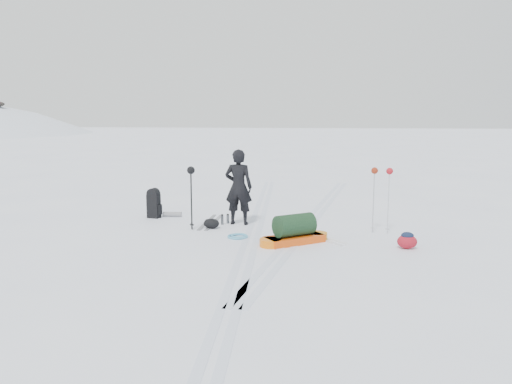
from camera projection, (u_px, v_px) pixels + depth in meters
The scene contains 13 objects.
ground at pixel (254, 231), 12.05m from camera, with size 200.00×200.00×0.00m, color white.
ski_tracks at pixel (282, 224), 12.82m from camera, with size 3.38×17.97×0.01m.
skier at pixel (239, 187), 12.68m from camera, with size 0.70×0.46×1.93m, color black.
pulk_sled at pixel (294, 232), 10.90m from camera, with size 1.63×1.39×0.64m.
expedition_rucksack at pixel (156, 204), 13.59m from camera, with size 0.89×0.43×0.82m.
ski_poles_black at pixel (191, 178), 12.07m from camera, with size 0.19×0.21×1.55m.
ski_poles_silver at pixel (382, 178), 11.66m from camera, with size 0.49×0.23×1.57m.
touring_skis_grey at pixel (211, 222), 13.03m from camera, with size 0.30×1.91×0.07m.
touring_skis_white at pixel (315, 236), 11.51m from camera, with size 1.55×1.62×0.07m.
rope_coil at pixel (238, 236), 11.43m from camera, with size 0.53×0.53×0.06m.
small_daypack at pixel (407, 241), 10.45m from camera, with size 0.49×0.42×0.35m.
thermos_pair at pixel (225, 219), 12.82m from camera, with size 0.19×0.25×0.27m.
stuff_sack at pixel (211, 223), 12.33m from camera, with size 0.45×0.37×0.24m.
Camera 1 is at (1.68, -11.65, 2.77)m, focal length 35.00 mm.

